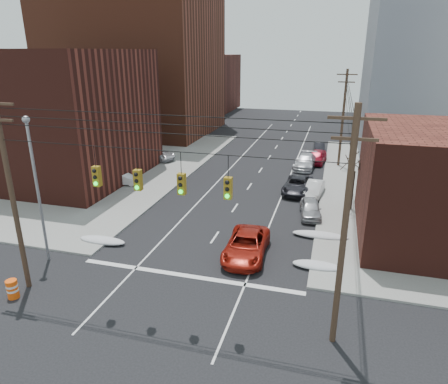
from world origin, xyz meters
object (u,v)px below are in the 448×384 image
Objects in this scene: parked_car_f at (319,148)px; lot_car_c at (66,170)px; parked_car_e at (317,157)px; parked_car_c at (298,185)px; red_pickup at (246,245)px; parked_car_d at (305,162)px; lot_car_a at (122,179)px; lot_car_d at (82,163)px; lot_car_b at (157,154)px; parked_car_b at (314,189)px; parked_car_a at (310,209)px; construction_barrel at (12,289)px.

parked_car_f is 31.68m from lot_car_c.
lot_car_c is (-25.32, -13.32, 0.10)m from parked_car_e.
parked_car_c is 1.14× the size of parked_car_e.
parked_car_d is (1.99, 22.27, 0.01)m from red_pickup.
lot_car_a is 7.96m from lot_car_d.
lot_car_b is at bearing -170.22° from parked_car_d.
parked_car_f is 0.73× the size of lot_car_b.
parked_car_e is 19.54m from lot_car_b.
lot_car_d is (-25.38, -16.11, 0.23)m from parked_car_f.
parked_car_d is at bearing -65.61° from lot_car_a.
lot_car_c is 1.26× the size of lot_car_d.
parked_car_b is 0.79× the size of lot_car_b.
parked_car_e is 5.73m from parked_car_f.
parked_car_a is 18.96m from lot_car_a.
red_pickup is 1.37× the size of lot_car_d.
construction_barrel is (3.83, -18.95, -0.21)m from lot_car_a.
lot_car_a is at bearing -166.76° from parked_car_b.
parked_car_b is 0.76× the size of parked_car_c.
lot_car_a is at bearing -167.83° from parked_car_c.
parked_car_b is at bearing -11.01° from parked_car_c.
lot_car_c is (-7.01, 0.70, 0.14)m from lot_car_a.
lot_car_b is at bearing 125.22° from red_pickup.
lot_car_d is (-6.29, -6.26, -0.01)m from lot_car_b.
lot_car_c reaches higher than construction_barrel.
parked_car_f is (-0.01, 5.73, -0.18)m from parked_car_e.
lot_car_b reaches higher than lot_car_d.
parked_car_c is 4.94× the size of construction_barrel.
construction_barrel is (-14.47, -38.70, -0.06)m from parked_car_f.
parked_car_f is (1.17, 8.36, -0.17)m from parked_car_d.
parked_car_b is at bearing -92.27° from lot_car_a.
red_pickup is at bearing -90.13° from parked_car_d.
red_pickup reaches higher than parked_car_f.
lot_car_d is 25.09m from construction_barrel.
parked_car_d is 1.33× the size of lot_car_d.
parked_car_f is 0.91× the size of lot_car_d.
parked_car_c is at bearing -102.54° from lot_car_d.
parked_car_a is at bearing 63.41° from red_pickup.
parked_car_e is at bearing 66.30° from construction_barrel.
parked_car_c is 17.10m from parked_car_f.
parked_car_c is 11.39m from parked_car_e.
lot_car_c is (-25.73, -1.59, 0.23)m from parked_car_b.
parked_car_c is 25.40m from construction_barrel.
lot_car_c is (-24.14, -10.69, 0.11)m from parked_car_d.
lot_car_d is at bearing 144.58° from red_pickup.
lot_car_d is at bearing 157.75° from parked_car_a.
lot_car_b is (-15.93, 20.77, 0.08)m from red_pickup.
lot_car_a reaches higher than construction_barrel.
lot_car_c is 22.45m from construction_barrel.
parked_car_e is 28.61m from lot_car_c.
parked_car_d is 25.42m from lot_car_d.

